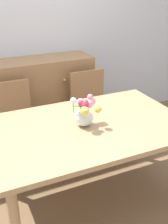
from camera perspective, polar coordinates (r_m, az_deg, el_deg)
The scene contains 7 objects.
ground_plane at distance 2.75m, azimuth 0.82°, elevation -16.87°, with size 12.00×12.00×0.00m, color brown.
back_wall at distance 3.58m, azimuth -10.64°, elevation 17.68°, with size 7.00×0.10×2.80m, color silver.
dining_table at distance 2.35m, azimuth 0.92°, elevation -4.43°, with size 1.62×1.06×0.77m.
chair_left at distance 3.05m, azimuth -13.86°, elevation -1.37°, with size 0.42×0.42×0.90m.
chair_right at distance 3.30m, azimuth 1.40°, elevation 1.49°, with size 0.42×0.42×0.90m.
dresser at distance 3.54m, azimuth -9.69°, elevation 2.49°, with size 1.40×0.47×1.00m.
flower_vase at distance 2.25m, azimuth 0.25°, elevation -0.04°, with size 0.23×0.23×0.25m.
Camera 1 is at (-0.89, -1.84, 1.85)m, focal length 45.43 mm.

